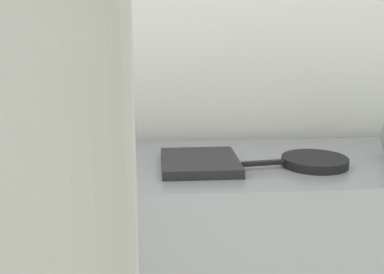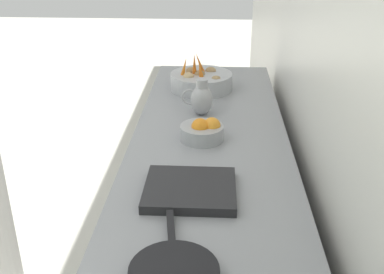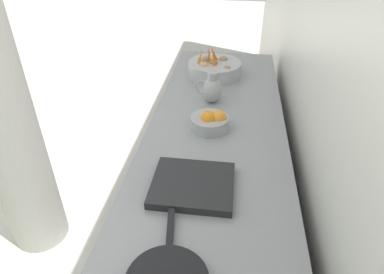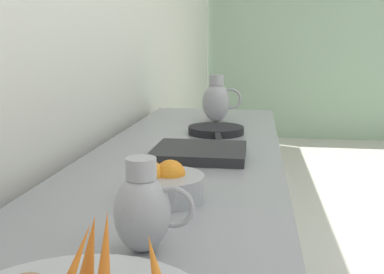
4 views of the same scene
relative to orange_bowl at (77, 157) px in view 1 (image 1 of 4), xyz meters
The scene contains 5 objects.
tile_wall_left 1.11m from the orange_bowl, 122.97° to the left, with size 0.10×8.77×3.00m, color white.
prep_counter 0.56m from the orange_bowl, 96.47° to the left, with size 0.74×2.97×0.88m, color gray.
orange_bowl is the anchor object (origin of this frame).
counter_sink_basin 0.48m from the orange_bowl, 86.18° to the left, with size 0.34×0.30×0.04m, color #232326.
skillet_on_counter 0.93m from the orange_bowl, 86.82° to the left, with size 0.26×0.43×0.03m.
Camera 1 is at (0.40, -0.04, 1.43)m, focal length 45.09 mm.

